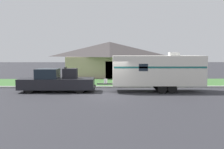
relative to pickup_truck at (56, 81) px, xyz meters
The scene contains 7 objects.
ground_plane 4.81m from the pickup_truck, 18.77° to the right, with size 120.00×120.00×0.00m, color #2D2D33.
curb_strip 5.06m from the pickup_truck, 26.42° to the left, with size 80.00×0.30×0.14m.
lawn_strip 7.44m from the pickup_truck, 52.67° to the left, with size 80.00×7.00×0.03m.
house_across_street 13.95m from the pickup_truck, 71.61° to the left, with size 11.56×7.25×4.56m.
pickup_truck is the anchor object (origin of this frame).
travel_trailer 8.31m from the pickup_truck, ahead, with size 8.59×2.26×3.20m.
mailbox 3.11m from the pickup_truck, 85.60° to the left, with size 0.48×0.20×1.30m.
Camera 1 is at (-0.17, -18.63, 3.23)m, focal length 40.00 mm.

